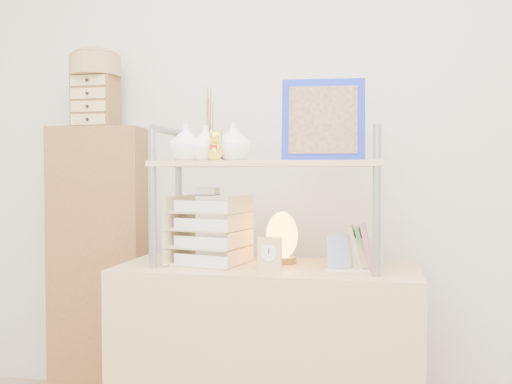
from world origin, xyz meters
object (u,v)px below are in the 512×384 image
at_px(cabinet, 99,262).
at_px(desk, 267,358).
at_px(salt_lamp, 282,237).
at_px(letter_tray, 208,234).

bearing_deg(cabinet, desk, -28.76).
bearing_deg(salt_lamp, cabinet, 163.42).
xyz_separation_m(desk, cabinet, (-0.93, 0.37, 0.30)).
distance_m(cabinet, letter_tray, 0.82).
distance_m(desk, letter_tray, 0.56).
bearing_deg(cabinet, letter_tray, -36.75).
bearing_deg(salt_lamp, letter_tray, -160.66).
height_order(desk, cabinet, cabinet).
distance_m(cabinet, salt_lamp, 1.04).
relative_size(cabinet, salt_lamp, 6.33).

